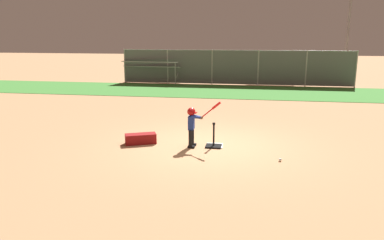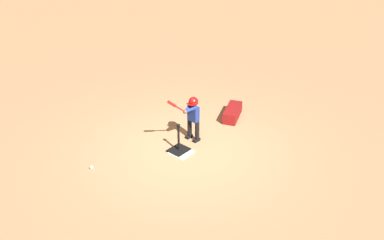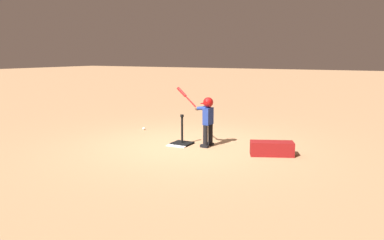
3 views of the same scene
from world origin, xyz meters
TOP-DOWN VIEW (x-y plane):
  - ground_plane at (0.00, 0.00)m, footprint 90.00×90.00m
  - home_plate at (0.12, -0.02)m, footprint 0.46×0.46m
  - batting_tee at (0.10, -0.11)m, footprint 0.42×0.38m
  - batter_child at (-0.45, -0.20)m, footprint 0.89×0.34m
  - baseball at (1.80, -1.02)m, footprint 0.07×0.07m
  - equipment_bag at (-1.92, -0.14)m, footprint 0.90×0.63m

SIDE VIEW (x-z plane):
  - ground_plane at x=0.00m, z-range 0.00..0.00m
  - home_plate at x=0.12m, z-range 0.00..0.02m
  - baseball at x=1.80m, z-range 0.00..0.07m
  - batting_tee at x=0.10m, z-range -0.24..0.43m
  - equipment_bag at x=-1.92m, z-range 0.00..0.28m
  - batter_child at x=-0.45m, z-range 0.05..1.32m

